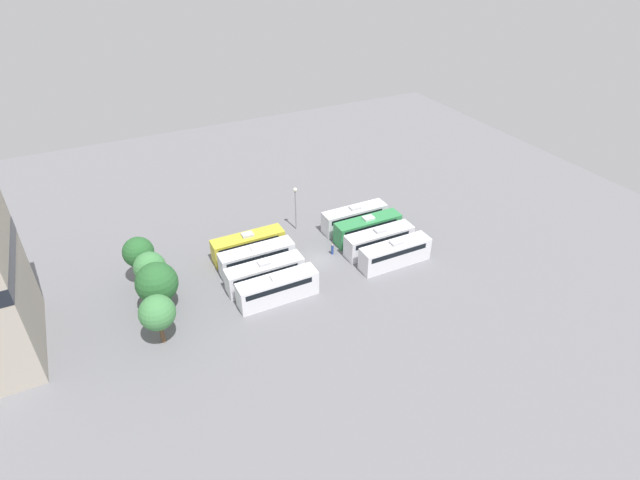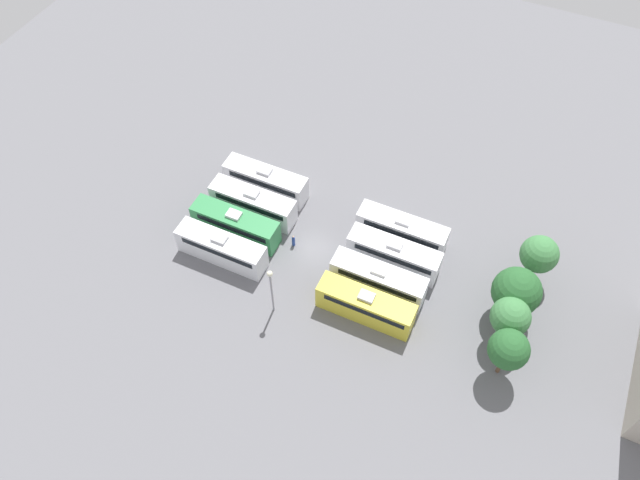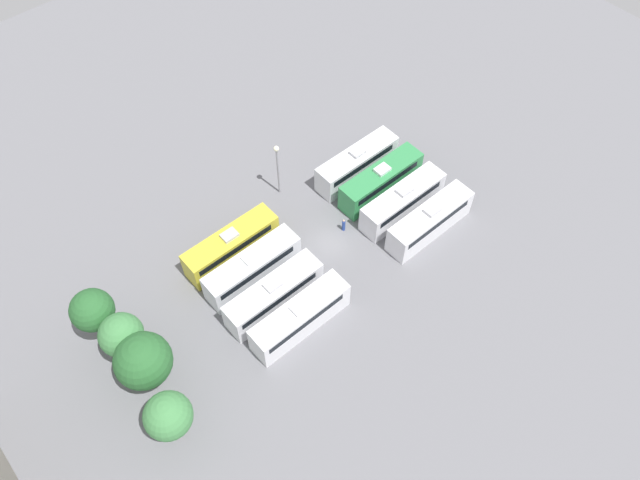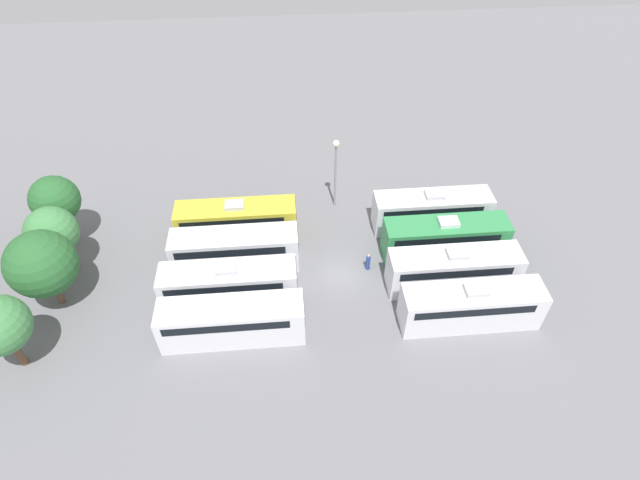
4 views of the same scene
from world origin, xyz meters
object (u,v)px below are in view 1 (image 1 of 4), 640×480
(bus_4, at_px, (278,288))
(bus_2, at_px, (368,228))
(bus_7, at_px, (248,245))
(bus_0, at_px, (395,253))
(tree_3, at_px, (138,252))
(bus_6, at_px, (257,258))
(bus_1, at_px, (379,240))
(tree_0, at_px, (157,313))
(light_pole, at_px, (295,201))
(worker_person, at_px, (332,249))
(bus_5, at_px, (265,273))
(bus_3, at_px, (354,217))
(tree_1, at_px, (157,283))
(tree_2, at_px, (150,268))

(bus_4, bearing_deg, bus_2, -67.73)
(bus_7, bearing_deg, bus_2, -101.81)
(bus_0, distance_m, bus_4, 17.26)
(tree_3, bearing_deg, bus_6, -105.59)
(bus_1, bearing_deg, tree_0, 98.27)
(bus_6, relative_size, light_pole, 1.44)
(tree_0, bearing_deg, bus_7, -50.82)
(bus_6, bearing_deg, tree_3, 74.41)
(bus_4, height_order, worker_person, bus_4)
(bus_5, bearing_deg, bus_6, -4.77)
(tree_3, bearing_deg, tree_0, 179.36)
(bus_2, bearing_deg, bus_6, 89.59)
(bus_0, relative_size, light_pole, 1.44)
(bus_0, height_order, tree_0, tree_0)
(bus_0, xyz_separation_m, light_pole, (14.34, 8.37, 3.04))
(bus_3, bearing_deg, bus_4, 121.93)
(tree_0, bearing_deg, tree_1, -10.56)
(light_pole, bearing_deg, tree_1, 113.80)
(light_pole, bearing_deg, worker_person, -167.75)
(tree_3, bearing_deg, tree_2, -168.95)
(bus_0, height_order, bus_2, same)
(bus_2, relative_size, tree_1, 1.51)
(bus_3, xyz_separation_m, tree_1, (-6.26, 30.47, 2.42))
(bus_7, bearing_deg, tree_3, 88.03)
(bus_3, xyz_separation_m, light_pole, (3.59, 8.14, 3.04))
(bus_2, distance_m, bus_5, 17.99)
(tree_3, bearing_deg, bus_5, -118.93)
(bus_5, xyz_separation_m, light_pole, (10.74, -9.23, 3.04))
(bus_7, height_order, tree_0, tree_0)
(tree_1, bearing_deg, worker_person, -86.64)
(tree_1, relative_size, tree_2, 1.05)
(tree_3, bearing_deg, worker_person, -102.21)
(bus_5, distance_m, bus_7, 7.23)
(bus_0, relative_size, tree_3, 1.53)
(bus_3, bearing_deg, bus_6, 101.31)
(bus_6, relative_size, tree_0, 1.62)
(bus_5, height_order, tree_2, tree_2)
(bus_0, xyz_separation_m, bus_7, (10.83, 17.28, 0.00))
(tree_1, bearing_deg, light_pole, -66.20)
(bus_0, distance_m, worker_person, 8.88)
(light_pole, distance_m, tree_0, 27.89)
(bus_4, distance_m, tree_1, 14.33)
(bus_4, bearing_deg, bus_3, -58.07)
(bus_1, height_order, tree_3, tree_3)
(bus_4, distance_m, tree_0, 14.70)
(bus_2, bearing_deg, bus_1, 175.31)
(bus_2, relative_size, tree_0, 1.62)
(bus_0, bearing_deg, bus_5, 78.43)
(bus_5, bearing_deg, bus_3, -67.64)
(bus_3, xyz_separation_m, tree_3, (0.57, 31.34, 2.85))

